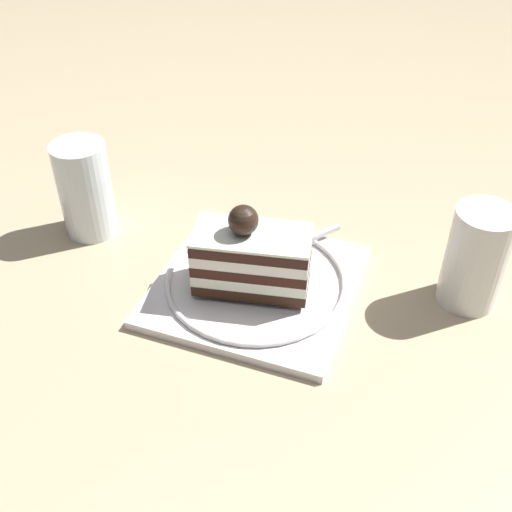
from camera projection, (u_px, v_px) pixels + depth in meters
name	position (u px, v px, depth m)	size (l,w,h in m)	color
ground_plane	(232.00, 292.00, 0.69)	(2.40, 2.40, 0.00)	tan
dessert_plate	(256.00, 283.00, 0.69)	(0.23, 0.23, 0.02)	white
cake_slice	(251.00, 260.00, 0.65)	(0.07, 0.12, 0.10)	black
fork	(300.00, 243.00, 0.72)	(0.08, 0.08, 0.00)	silver
drink_glass_near	(475.00, 261.00, 0.65)	(0.06, 0.06, 0.11)	white
drink_glass_far	(86.00, 194.00, 0.74)	(0.06, 0.06, 0.12)	silver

